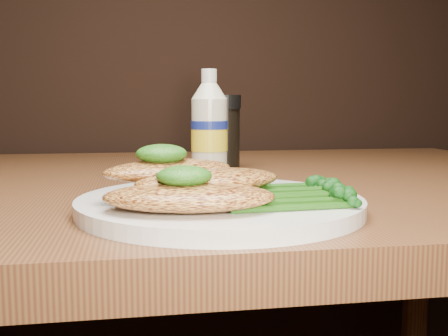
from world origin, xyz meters
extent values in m
cylinder|color=white|center=(-0.01, 0.79, 0.76)|extent=(0.27, 0.27, 0.01)
ellipsoid|color=gold|center=(-0.05, 0.73, 0.78)|extent=(0.15, 0.09, 0.02)
ellipsoid|color=gold|center=(-0.02, 0.77, 0.78)|extent=(0.15, 0.11, 0.02)
ellipsoid|color=gold|center=(-0.06, 0.79, 0.79)|extent=(0.14, 0.11, 0.02)
ellipsoid|color=#083708|center=(-0.05, 0.74, 0.79)|extent=(0.05, 0.05, 0.02)
ellipsoid|color=#083708|center=(-0.06, 0.79, 0.81)|extent=(0.05, 0.05, 0.02)
camera|label=1|loc=(-0.09, 0.30, 0.85)|focal=42.73mm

